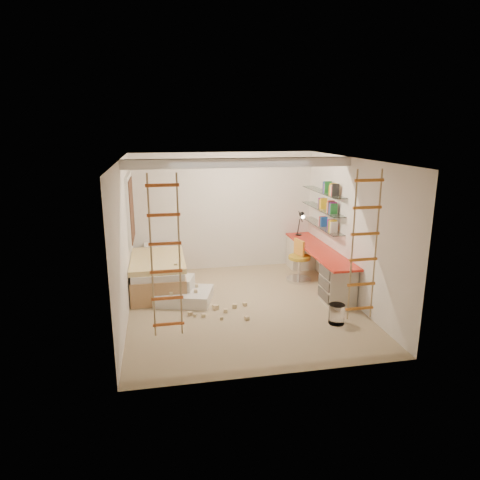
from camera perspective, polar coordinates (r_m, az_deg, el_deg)
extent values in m
plane|color=tan|center=(7.77, 0.42, -8.78)|extent=(4.50, 4.50, 0.00)
cube|color=white|center=(7.45, 0.00, 10.25)|extent=(4.00, 0.18, 0.16)
cube|color=white|center=(8.65, -14.50, 3.93)|extent=(0.06, 1.15, 1.35)
cube|color=#4C2D1E|center=(8.65, -14.23, 3.94)|extent=(0.02, 1.00, 1.20)
cylinder|color=white|center=(7.24, 12.75, -9.60)|extent=(0.26, 0.26, 0.33)
cube|color=red|center=(8.75, 10.47, -1.26)|extent=(0.55, 2.80, 0.04)
cube|color=beige|center=(9.84, 8.08, -1.63)|extent=(0.52, 0.55, 0.71)
cube|color=beige|center=(7.99, 12.93, -5.78)|extent=(0.52, 0.55, 0.71)
cube|color=#4C4742|center=(7.80, 11.21, -4.19)|extent=(0.02, 0.50, 0.18)
cube|color=#4C4742|center=(7.87, 11.13, -5.71)|extent=(0.02, 0.50, 0.18)
cube|color=#4C4742|center=(7.95, 11.05, -7.19)|extent=(0.02, 0.50, 0.18)
cube|color=white|center=(8.97, 10.81, 1.89)|extent=(0.25, 1.80, 0.01)
cube|color=white|center=(8.90, 10.91, 4.09)|extent=(0.25, 1.80, 0.01)
cube|color=white|center=(8.84, 11.02, 6.32)|extent=(0.25, 1.80, 0.01)
cube|color=#AD7F51|center=(8.71, -10.81, -4.83)|extent=(1.00, 2.00, 0.45)
cube|color=white|center=(8.62, -10.90, -3.04)|extent=(0.95, 1.95, 0.12)
cube|color=gold|center=(8.44, -10.94, -2.64)|extent=(1.02, 1.60, 0.10)
cube|color=white|center=(9.35, -10.96, -0.87)|extent=(0.55, 0.35, 0.12)
cylinder|color=black|center=(9.77, 7.79, 0.72)|extent=(0.14, 0.14, 0.02)
cylinder|color=black|center=(9.72, 7.83, 1.80)|extent=(0.02, 0.15, 0.36)
cylinder|color=black|center=(9.58, 8.07, 3.13)|extent=(0.02, 0.27, 0.20)
cone|color=black|center=(9.46, 8.32, 3.28)|extent=(0.12, 0.14, 0.15)
cylinder|color=#FFEABF|center=(9.43, 8.39, 3.05)|extent=(0.08, 0.04, 0.08)
cylinder|color=#B08F21|center=(8.92, 7.93, -2.32)|extent=(0.55, 0.55, 0.06)
cube|color=orange|center=(8.90, 7.89, -0.97)|extent=(0.13, 0.35, 0.32)
cylinder|color=silver|center=(8.99, 7.88, -3.70)|extent=(0.07, 0.07, 0.45)
cylinder|color=silver|center=(9.07, 7.83, -5.23)|extent=(0.63, 0.63, 0.05)
cube|color=silver|center=(7.99, -7.43, -7.41)|extent=(1.15, 1.00, 0.22)
cube|color=silver|center=(8.04, -8.45, -5.63)|extent=(0.71, 0.63, 0.22)
cube|color=#CCB284|center=(7.99, -8.49, -4.64)|extent=(0.10, 0.10, 0.08)
cube|color=#CCB284|center=(7.97, -8.51, -4.13)|extent=(0.09, 0.09, 0.07)
cube|color=#CCB284|center=(7.94, -8.54, -3.48)|extent=(0.07, 0.07, 0.12)
cube|color=#CCB284|center=(7.81, -5.92, -6.78)|extent=(0.06, 0.06, 0.06)
cube|color=#CCB284|center=(8.06, -5.81, -6.09)|extent=(0.06, 0.06, 0.06)
cube|color=#CCB284|center=(7.76, -9.16, -7.04)|extent=(0.06, 0.06, 0.06)
cube|color=#CCB284|center=(7.23, 0.93, -10.37)|extent=(0.07, 0.07, 0.07)
cube|color=#CCB284|center=(7.24, -2.48, -10.33)|extent=(0.07, 0.07, 0.07)
cube|color=#CCB284|center=(7.63, -3.28, -8.99)|extent=(0.07, 0.07, 0.07)
cube|color=#CCB284|center=(7.76, 0.64, -8.54)|extent=(0.07, 0.07, 0.07)
cube|color=#CCB284|center=(7.36, -4.89, -9.94)|extent=(0.07, 0.07, 0.07)
cube|color=#CCB284|center=(7.51, -1.94, -9.38)|extent=(0.07, 0.07, 0.07)
cube|color=#CCB284|center=(7.44, -6.67, -9.71)|extent=(0.07, 0.07, 0.07)
cube|color=#CCB284|center=(7.68, -0.71, -8.81)|extent=(0.07, 0.07, 0.07)
cube|color=#CCB284|center=(7.38, -6.03, -9.90)|extent=(0.07, 0.07, 0.07)
cube|color=white|center=(8.94, 10.84, 2.62)|extent=(0.14, 0.64, 0.22)
cube|color=yellow|center=(8.88, 10.95, 4.83)|extent=(0.14, 0.70, 0.22)
cube|color=orange|center=(8.83, 11.06, 7.07)|extent=(0.14, 0.64, 0.22)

